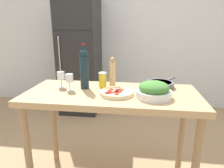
# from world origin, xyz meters

# --- Properties ---
(wall_back) EXTENTS (6.40, 0.06, 2.60)m
(wall_back) POSITION_xyz_m (0.00, 2.05, 1.30)
(wall_back) COLOR silver
(wall_back) RESTS_ON ground_plane
(refrigerator) EXTENTS (0.60, 0.70, 1.87)m
(refrigerator) POSITION_xyz_m (-0.75, 1.66, 0.94)
(refrigerator) COLOR black
(refrigerator) RESTS_ON ground_plane
(prep_counter) EXTENTS (1.39, 0.62, 0.89)m
(prep_counter) POSITION_xyz_m (0.00, 0.00, 0.77)
(prep_counter) COLOR tan
(prep_counter) RESTS_ON ground_plane
(wine_bottle) EXTENTS (0.07, 0.07, 0.38)m
(wine_bottle) POSITION_xyz_m (-0.24, 0.07, 1.06)
(wine_bottle) COLOR #142833
(wine_bottle) RESTS_ON prep_counter
(wine_glass_near) EXTENTS (0.06, 0.06, 0.14)m
(wine_glass_near) POSITION_xyz_m (-0.35, 0.00, 0.99)
(wine_glass_near) COLOR silver
(wine_glass_near) RESTS_ON prep_counter
(wine_glass_far) EXTENTS (0.06, 0.06, 0.14)m
(wine_glass_far) POSITION_xyz_m (-0.45, 0.07, 0.99)
(wine_glass_far) COLOR silver
(wine_glass_far) RESTS_ON prep_counter
(pepper_mill) EXTENTS (0.05, 0.05, 0.26)m
(pepper_mill) POSITION_xyz_m (-0.01, 0.15, 1.01)
(pepper_mill) COLOR tan
(pepper_mill) RESTS_ON prep_counter
(salad_bowl) EXTENTS (0.27, 0.27, 0.13)m
(salad_bowl) POSITION_xyz_m (0.33, -0.08, 0.94)
(salad_bowl) COLOR white
(salad_bowl) RESTS_ON prep_counter
(homemade_pizza) EXTENTS (0.26, 0.26, 0.03)m
(homemade_pizza) POSITION_xyz_m (0.05, -0.05, 0.90)
(homemade_pizza) COLOR beige
(homemade_pizza) RESTS_ON prep_counter
(salt_canister) EXTENTS (0.07, 0.07, 0.14)m
(salt_canister) POSITION_xyz_m (-0.09, 0.11, 0.96)
(salt_canister) COLOR yellow
(salt_canister) RESTS_ON prep_counter
(cast_iron_skillet) EXTENTS (0.28, 0.34, 0.05)m
(cast_iron_skillet) POSITION_xyz_m (0.40, 0.20, 0.91)
(cast_iron_skillet) COLOR #56565B
(cast_iron_skillet) RESTS_ON prep_counter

